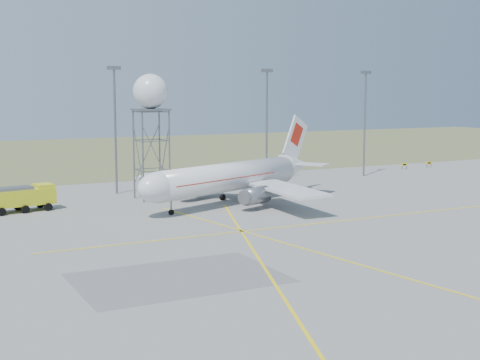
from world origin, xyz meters
TOP-DOWN VIEW (x-y plane):
  - ground at (0.00, 0.00)m, footprint 400.00×400.00m
  - grass_strip at (0.00, 140.00)m, footprint 400.00×120.00m
  - mast_b at (-10.00, 66.00)m, footprint 2.20×0.50m
  - mast_c at (18.00, 66.00)m, footprint 2.20×0.50m
  - mast_d at (40.00, 66.00)m, footprint 2.20×0.50m
  - taxi_sign_near at (55.60, 72.00)m, footprint 1.60×0.17m
  - taxi_sign_far at (62.60, 72.00)m, footprint 1.60×0.17m
  - airliner_main at (2.06, 48.63)m, footprint 35.79×33.50m
  - radar_tower at (-6.85, 57.92)m, footprint 5.29×5.29m
  - fire_truck at (-26.40, 55.84)m, footprint 9.39×4.81m

SIDE VIEW (x-z plane):
  - ground at x=0.00m, z-range 0.00..0.00m
  - grass_strip at x=0.00m, z-range 0.00..0.03m
  - taxi_sign_near at x=55.60m, z-range 0.29..1.49m
  - taxi_sign_far at x=62.60m, z-range 0.29..1.49m
  - fire_truck at x=-26.40m, z-range -0.07..3.53m
  - airliner_main at x=2.06m, z-range -2.45..10.22m
  - radar_tower at x=-6.85m, z-range 1.17..20.30m
  - mast_b at x=-10.00m, z-range 1.82..22.32m
  - mast_c at x=18.00m, z-range 1.82..22.32m
  - mast_d at x=40.00m, z-range 1.82..22.32m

